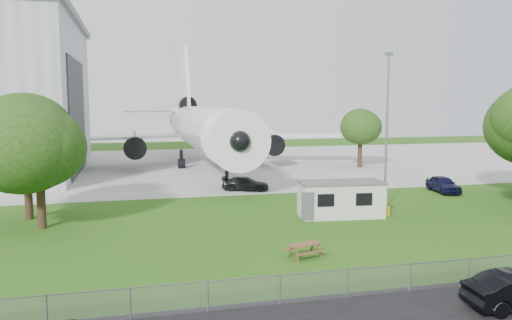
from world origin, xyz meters
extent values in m
plane|color=#356A17|center=(0.00, 0.00, 0.00)|extent=(160.00, 160.00, 0.00)
cube|color=#B7B7B2|center=(0.00, 38.00, 0.01)|extent=(120.00, 46.00, 0.03)
cube|color=#2D3033|center=(-16.93, 33.00, 6.75)|extent=(0.16, 16.00, 12.96)
cylinder|color=white|center=(-2.00, 34.00, 5.10)|extent=(5.40, 34.00, 5.40)
cone|color=white|center=(-2.00, 15.00, 5.10)|extent=(5.40, 5.50, 5.40)
cone|color=white|center=(-2.00, 55.00, 5.90)|extent=(4.86, 9.00, 4.86)
cube|color=white|center=(-14.50, 37.20, 3.90)|extent=(21.36, 10.77, 0.36)
cube|color=white|center=(10.50, 37.20, 3.90)|extent=(21.36, 10.77, 0.36)
cube|color=white|center=(-2.00, 55.00, 11.60)|extent=(0.46, 9.96, 12.17)
cylinder|color=#515459|center=(-10.50, 33.50, 3.00)|extent=(2.50, 4.20, 2.50)
cylinder|color=#515459|center=(6.50, 33.50, 3.00)|extent=(2.50, 4.20, 2.50)
cylinder|color=#515459|center=(-2.00, 54.00, 7.90)|extent=(2.60, 4.50, 2.60)
cylinder|color=black|center=(-2.00, 18.50, 1.20)|extent=(0.36, 0.36, 2.40)
cylinder|color=black|center=(-4.80, 35.00, 1.20)|extent=(0.44, 0.44, 2.40)
cylinder|color=black|center=(0.80, 35.00, 1.20)|extent=(0.44, 0.44, 2.40)
cube|color=beige|center=(3.97, 4.92, 1.25)|extent=(6.23, 3.11, 2.50)
cube|color=#59595B|center=(3.97, 4.92, 2.56)|extent=(6.45, 3.33, 0.12)
cylinder|color=gold|center=(7.37, 4.32, 0.35)|extent=(0.50, 0.50, 0.70)
cube|color=gray|center=(0.00, -9.50, 0.00)|extent=(58.00, 0.04, 1.30)
cylinder|color=slate|center=(8.20, 6.20, 6.00)|extent=(0.16, 0.16, 12.00)
cylinder|color=#382619|center=(-18.11, 9.56, 1.70)|extent=(0.56, 0.56, 3.39)
sphere|color=#395F1D|center=(-18.11, 9.56, 5.84)|extent=(7.41, 7.41, 7.41)
cylinder|color=#382619|center=(-16.76, 6.48, 1.54)|extent=(0.56, 0.56, 3.08)
sphere|color=#395F1D|center=(-16.76, 6.48, 5.31)|extent=(7.39, 7.39, 7.39)
cylinder|color=#382619|center=(17.64, 30.29, 1.59)|extent=(0.56, 0.56, 3.18)
sphere|color=#395F1D|center=(17.64, 30.29, 5.48)|extent=(5.35, 5.35, 5.35)
imported|color=black|center=(17.27, 11.84, 0.76)|extent=(2.34, 4.63, 1.51)
imported|color=black|center=(-0.44, 17.23, 0.65)|extent=(4.83, 3.13, 1.30)
camera|label=1|loc=(-10.73, -28.50, 8.34)|focal=35.00mm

